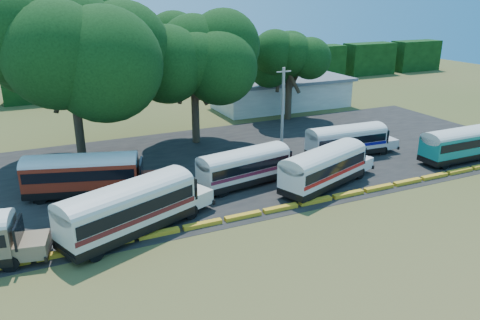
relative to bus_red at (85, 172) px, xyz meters
name	(u,v)px	position (x,y,z in m)	size (l,w,h in m)	color
ground	(269,220)	(10.79, -9.56, -1.94)	(160.00, 160.00, 0.00)	#354918
asphalt_strip	(217,164)	(11.79, 2.44, -1.93)	(64.00, 24.00, 0.02)	black
curb	(262,212)	(10.79, -8.56, -1.79)	(53.70, 0.45, 0.30)	gold
terminal_building	(281,93)	(28.79, 20.44, 0.09)	(19.00, 9.00, 4.00)	silver
treeline_backdrop	(122,75)	(10.79, 38.44, 1.06)	(130.00, 4.00, 6.00)	black
bus_red	(85,172)	(0.00, 0.00, 0.00)	(10.59, 5.38, 3.39)	black
bus_cream_west	(131,206)	(1.81, -7.63, 0.09)	(11.14, 6.63, 3.60)	black
bus_cream_east	(246,165)	(12.09, -3.16, -0.19)	(9.66, 3.84, 3.09)	black
bus_white_red	(325,165)	(17.57, -6.29, -0.05)	(10.39, 5.84, 3.34)	black
bus_white_blue	(348,139)	(24.06, -0.75, -0.19)	(9.51, 2.80, 3.09)	black
bus_teal	(462,142)	(32.82, -6.32, -0.11)	(9.71, 2.48, 3.19)	black
tree_west	(69,42)	(0.68, 8.04, 9.01)	(12.40, 12.40, 15.53)	#332419
tree_center	(193,50)	(12.48, 9.79, 7.58)	(9.60, 9.60, 13.09)	#332419
tree_east	(290,55)	(26.28, 14.21, 5.99)	(7.58, 7.58, 10.78)	#332419
utility_pole	(283,107)	(20.02, 4.83, 2.19)	(1.60, 0.30, 8.03)	gray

